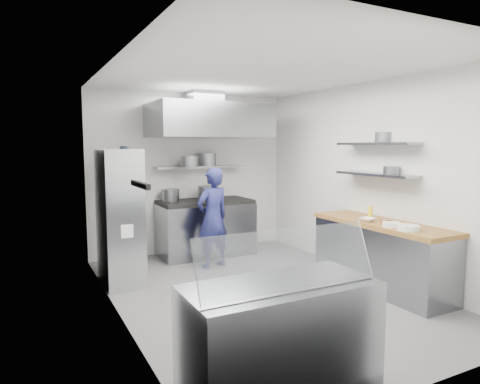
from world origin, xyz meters
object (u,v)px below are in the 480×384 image
chef (213,218)px  display_case (280,337)px  gas_range (205,229)px  wire_rack (120,217)px

chef → display_case: 3.49m
chef → display_case: bearing=61.6°
display_case → chef: bearing=74.8°
gas_range → wire_rack: size_ratio=0.86×
gas_range → chef: size_ratio=1.02×
display_case → wire_rack: bearing=99.3°
wire_rack → gas_range: bearing=27.6°
chef → wire_rack: size_ratio=0.84×
wire_rack → display_case: 3.33m
wire_rack → chef: bearing=3.9°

